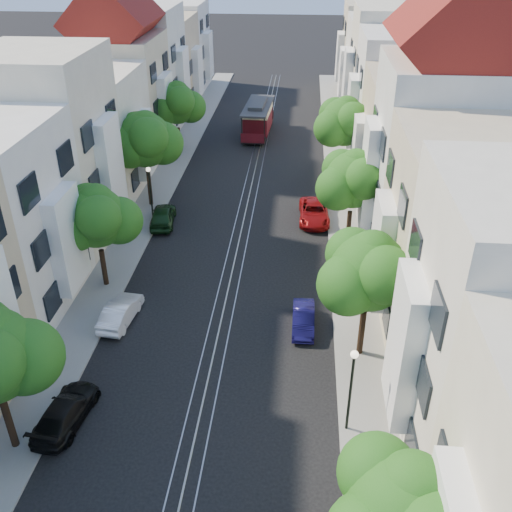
% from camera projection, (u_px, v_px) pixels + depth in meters
% --- Properties ---
extents(ground, '(200.00, 200.00, 0.00)m').
position_uv_depth(ground, '(250.00, 192.00, 45.13)').
color(ground, black).
rests_on(ground, ground).
extents(sidewalk_east, '(2.50, 80.00, 0.12)m').
position_uv_depth(sidewalk_east, '(342.00, 195.00, 44.58)').
color(sidewalk_east, gray).
rests_on(sidewalk_east, ground).
extents(sidewalk_west, '(2.50, 80.00, 0.12)m').
position_uv_depth(sidewalk_west, '(160.00, 189.00, 45.61)').
color(sidewalk_west, gray).
rests_on(sidewalk_west, ground).
extents(rail_left, '(0.06, 80.00, 0.02)m').
position_uv_depth(rail_left, '(243.00, 192.00, 45.16)').
color(rail_left, gray).
rests_on(rail_left, ground).
extents(rail_slot, '(0.06, 80.00, 0.02)m').
position_uv_depth(rail_slot, '(250.00, 192.00, 45.12)').
color(rail_slot, gray).
rests_on(rail_slot, ground).
extents(rail_right, '(0.06, 80.00, 0.02)m').
position_uv_depth(rail_right, '(257.00, 192.00, 45.08)').
color(rail_right, gray).
rests_on(rail_right, ground).
extents(lane_line, '(0.08, 80.00, 0.01)m').
position_uv_depth(lane_line, '(250.00, 192.00, 45.12)').
color(lane_line, tan).
rests_on(lane_line, ground).
extents(townhouses_east, '(7.75, 72.00, 12.00)m').
position_uv_depth(townhouses_east, '(411.00, 133.00, 41.57)').
color(townhouses_east, beige).
rests_on(townhouses_east, ground).
extents(townhouses_west, '(7.75, 72.00, 11.76)m').
position_uv_depth(townhouses_west, '(94.00, 126.00, 43.32)').
color(townhouses_west, silver).
rests_on(townhouses_west, ground).
extents(tree_e_b, '(4.93, 4.08, 6.68)m').
position_uv_depth(tree_e_b, '(370.00, 274.00, 25.87)').
color(tree_e_b, black).
rests_on(tree_e_b, ground).
extents(tree_e_c, '(4.84, 3.99, 6.52)m').
position_uv_depth(tree_e_c, '(354.00, 181.00, 35.38)').
color(tree_e_c, black).
rests_on(tree_e_c, ground).
extents(tree_e_d, '(5.01, 4.16, 6.85)m').
position_uv_depth(tree_e_d, '(345.00, 123.00, 44.69)').
color(tree_e_d, black).
rests_on(tree_e_d, ground).
extents(tree_w_b, '(4.72, 3.87, 6.27)m').
position_uv_depth(tree_w_b, '(97.00, 219.00, 31.36)').
color(tree_w_b, black).
rests_on(tree_w_b, ground).
extents(tree_w_c, '(5.13, 4.28, 7.09)m').
position_uv_depth(tree_w_c, '(146.00, 141.00, 40.46)').
color(tree_w_c, black).
rests_on(tree_w_c, ground).
extents(tree_w_d, '(4.84, 3.99, 6.52)m').
position_uv_depth(tree_w_d, '(177.00, 105.00, 50.15)').
color(tree_w_d, black).
rests_on(tree_w_d, ground).
extents(lamp_east, '(0.32, 0.32, 4.16)m').
position_uv_depth(lamp_east, '(352.00, 379.00, 22.62)').
color(lamp_east, black).
rests_on(lamp_east, ground).
extents(lamp_west, '(0.32, 0.32, 4.16)m').
position_uv_depth(lamp_west, '(150.00, 187.00, 38.98)').
color(lamp_west, black).
rests_on(lamp_west, ground).
extents(cable_car, '(2.86, 7.92, 3.00)m').
position_uv_depth(cable_car, '(258.00, 117.00, 56.52)').
color(cable_car, black).
rests_on(cable_car, ground).
extents(parked_car_e_mid, '(1.15, 3.27, 1.07)m').
position_uv_depth(parked_car_e_mid, '(303.00, 319.00, 29.88)').
color(parked_car_e_mid, '#100C3E').
rests_on(parked_car_e_mid, ground).
extents(parked_car_e_far, '(2.20, 4.59, 1.26)m').
position_uv_depth(parked_car_e_far, '(314.00, 212.00, 40.60)').
color(parked_car_e_far, maroon).
rests_on(parked_car_e_far, ground).
extents(parked_car_w_near, '(2.10, 4.21, 1.17)m').
position_uv_depth(parked_car_w_near, '(66.00, 411.00, 24.19)').
color(parked_car_w_near, black).
rests_on(parked_car_w_near, ground).
extents(parked_car_w_mid, '(1.66, 3.76, 1.20)m').
position_uv_depth(parked_car_w_mid, '(121.00, 312.00, 30.32)').
color(parked_car_w_mid, white).
rests_on(parked_car_w_mid, ground).
extents(parked_car_w_far, '(2.02, 4.11, 1.35)m').
position_uv_depth(parked_car_w_far, '(163.00, 216.00, 40.05)').
color(parked_car_w_far, black).
rests_on(parked_car_w_far, ground).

